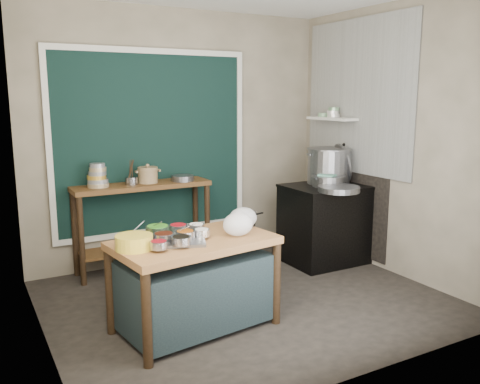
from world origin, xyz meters
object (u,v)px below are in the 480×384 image
yellow_basin (134,242)px  ceramic_crock (148,176)px  condiment_tray (170,240)px  saucepan (243,219)px  back_counter (143,227)px  stock_pot (329,166)px  utensil_cup (132,181)px  steamer (329,181)px  stove_block (326,225)px  prep_table (195,284)px

yellow_basin → ceramic_crock: (0.67, 1.61, 0.22)m
condiment_tray → saucepan: saucepan is taller
yellow_basin → condiment_tray: bearing=9.3°
back_counter → stock_pot: stock_pot is taller
condiment_tray → utensil_cup: size_ratio=3.92×
steamer → back_counter: bearing=156.9°
condiment_tray → back_counter: bearing=79.4°
back_counter → saucepan: back_counter is taller
saucepan → back_counter: bearing=92.8°
yellow_basin → stock_pot: bearing=20.7°
utensil_cup → stock_pot: (2.10, -0.61, 0.09)m
stove_block → yellow_basin: size_ratio=3.24×
back_counter → steamer: (1.86, -0.79, 0.47)m
stove_block → saucepan: saucepan is taller
back_counter → saucepan: bearing=-72.0°
yellow_basin → stock_pot: 2.77m
stove_block → condiment_tray: stove_block is taller
saucepan → utensil_cup: 1.49m
back_counter → yellow_basin: bearing=-110.2°
saucepan → stock_pot: bearing=11.0°
utensil_cup → stock_pot: size_ratio=0.26×
saucepan → steamer: size_ratio=0.59×
saucepan → stock_pot: size_ratio=0.44×
prep_table → stock_pot: 2.40m
stove_block → utensil_cup: bearing=160.7°
prep_table → saucepan: bearing=11.1°
back_counter → stock_pot: (1.99, -0.64, 0.61)m
ceramic_crock → yellow_basin: bearing=-112.4°
back_counter → utensil_cup: 0.53m
saucepan → ceramic_crock: 1.46m
prep_table → yellow_basin: size_ratio=4.50×
utensil_cup → steamer: (1.98, -0.77, -0.05)m
stove_block → utensil_cup: size_ratio=6.70×
stove_block → saucepan: 1.64m
condiment_tray → stove_block: bearing=20.7°
utensil_cup → ceramic_crock: (0.19, 0.03, 0.03)m
prep_table → saucepan: 0.73m
prep_table → back_counter: bearing=78.7°
stock_pot → steamer: (-0.12, -0.16, -0.14)m
stove_block → ceramic_crock: (-1.83, 0.73, 0.60)m
condiment_tray → saucepan: bearing=12.7°
stove_block → yellow_basin: yellow_basin is taller
prep_table → yellow_basin: 0.65m
saucepan → prep_table: bearing=-176.4°
stock_pot → back_counter: bearing=162.3°
prep_table → stock_pot: (2.09, 0.94, 0.71)m
saucepan → stock_pot: (1.54, 0.76, 0.27)m
prep_table → utensil_cup: (-0.02, 1.56, 0.62)m
yellow_basin → utensil_cup: bearing=73.2°
saucepan → yellow_basin: bearing=176.5°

